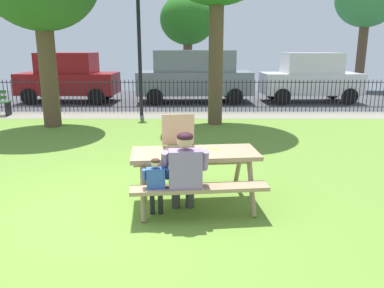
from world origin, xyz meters
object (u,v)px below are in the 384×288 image
(picnic_table_foreground, at_px, (193,163))
(child_at_table, at_px, (155,182))
(adult_at_table, at_px, (183,170))
(lamp_post_walkway, at_px, (138,41))
(pizza_box_open, at_px, (178,145))
(pizza_slice_on_table, at_px, (212,149))
(parked_car_left, at_px, (193,75))
(far_tree_midleft, at_px, (186,20))
(far_tree_center, at_px, (365,0))
(parked_car_center, at_px, (309,77))
(parked_car_far_left, at_px, (67,77))

(picnic_table_foreground, bearing_deg, child_at_table, -130.95)
(adult_at_table, bearing_deg, lamp_post_walkway, 101.41)
(pizza_box_open, height_order, pizza_slice_on_table, pizza_box_open)
(adult_at_table, height_order, child_at_table, adult_at_table)
(parked_car_left, height_order, far_tree_midleft, far_tree_midleft)
(adult_at_table, bearing_deg, child_at_table, -169.94)
(picnic_table_foreground, relative_size, far_tree_center, 0.32)
(adult_at_table, height_order, far_tree_midleft, far_tree_midleft)
(parked_car_left, xyz_separation_m, far_tree_midleft, (-0.32, 5.20, 2.44))
(far_tree_center, bearing_deg, picnic_table_foreground, -119.84)
(pizza_box_open, bearing_deg, parked_car_left, 88.48)
(child_at_table, xyz_separation_m, parked_car_center, (5.30, 11.10, 0.49))
(lamp_post_walkway, relative_size, far_tree_midleft, 0.79)
(child_at_table, bearing_deg, pizza_box_open, 63.53)
(lamp_post_walkway, distance_m, parked_car_far_left, 4.82)
(far_tree_midleft, bearing_deg, child_at_table, -90.85)
(picnic_table_foreground, xyz_separation_m, pizza_slice_on_table, (0.27, 0.12, 0.18))
(pizza_slice_on_table, distance_m, parked_car_left, 10.40)
(adult_at_table, height_order, parked_car_left, parked_car_left)
(parked_car_far_left, relative_size, far_tree_midleft, 0.81)
(parked_car_far_left, bearing_deg, far_tree_midleft, 47.20)
(picnic_table_foreground, height_order, parked_car_far_left, parked_car_far_left)
(pizza_slice_on_table, bearing_deg, parked_car_left, 91.18)
(picnic_table_foreground, relative_size, pizza_box_open, 3.46)
(far_tree_center, bearing_deg, pizza_box_open, -120.43)
(adult_at_table, bearing_deg, parked_car_far_left, 114.15)
(far_tree_center, bearing_deg, lamp_post_walkway, -142.05)
(pizza_slice_on_table, height_order, parked_car_left, parked_car_left)
(lamp_post_walkway, xyz_separation_m, parked_car_far_left, (-3.36, 3.17, -1.38))
(pizza_box_open, height_order, lamp_post_walkway, lamp_post_walkway)
(pizza_slice_on_table, xyz_separation_m, lamp_post_walkway, (-1.99, 7.22, 1.61))
(lamp_post_walkway, distance_m, far_tree_midleft, 8.58)
(picnic_table_foreground, distance_m, pizza_slice_on_table, 0.35)
(parked_car_left, bearing_deg, parked_car_far_left, -180.00)
(pizza_slice_on_table, xyz_separation_m, parked_car_center, (4.53, 10.40, 0.23))
(child_at_table, distance_m, parked_car_left, 11.13)
(parked_car_left, xyz_separation_m, parked_car_center, (4.74, -0.00, -0.09))
(far_tree_center, bearing_deg, parked_car_far_left, -159.75)
(parked_car_far_left, height_order, far_tree_center, far_tree_center)
(adult_at_table, relative_size, parked_car_center, 0.30)
(pizza_slice_on_table, height_order, lamp_post_walkway, lamp_post_walkway)
(lamp_post_walkway, distance_m, parked_car_center, 7.38)
(pizza_slice_on_table, distance_m, far_tree_center, 18.28)
(adult_at_table, bearing_deg, pizza_box_open, 100.18)
(far_tree_midleft, distance_m, far_tree_center, 9.34)
(parked_car_center, bearing_deg, lamp_post_walkway, -154.05)
(parked_car_far_left, distance_m, parked_car_center, 9.88)
(lamp_post_walkway, bearing_deg, far_tree_center, 37.95)
(parked_car_far_left, relative_size, parked_car_center, 1.00)
(pizza_slice_on_table, relative_size, parked_car_left, 0.06)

